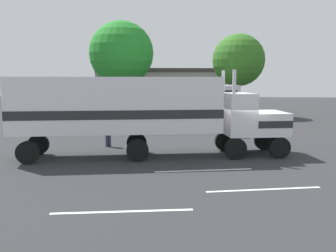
# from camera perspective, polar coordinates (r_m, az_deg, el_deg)

# --- Properties ---
(ground_plane) EXTENTS (120.00, 120.00, 0.00)m
(ground_plane) POSITION_cam_1_polar(r_m,az_deg,el_deg) (20.45, 11.07, -4.36)
(ground_plane) COLOR #2D2D30
(lane_stripe_near) EXTENTS (4.34, 1.03, 0.01)m
(lane_stripe_near) POSITION_cam_1_polar(r_m,az_deg,el_deg) (16.88, 5.46, -6.74)
(lane_stripe_near) COLOR silver
(lane_stripe_near) RESTS_ON ground_plane
(lane_stripe_mid) EXTENTS (4.34, 1.06, 0.01)m
(lane_stripe_mid) POSITION_cam_1_polar(r_m,az_deg,el_deg) (14.48, 14.41, -9.34)
(lane_stripe_mid) COLOR silver
(lane_stripe_mid) RESTS_ON ground_plane
(lane_stripe_far) EXTENTS (4.37, 0.82, 0.01)m
(lane_stripe_far) POSITION_cam_1_polar(r_m,az_deg,el_deg) (11.94, -6.95, -12.80)
(lane_stripe_far) COLOR silver
(lane_stripe_far) RESTS_ON ground_plane
(semi_truck) EXTENTS (14.38, 5.05, 4.50)m
(semi_truck) POSITION_cam_1_polar(r_m,az_deg,el_deg) (19.36, -4.45, 2.66)
(semi_truck) COLOR white
(semi_truck) RESTS_ON ground_plane
(person_bystander) EXTENTS (0.37, 0.47, 1.63)m
(person_bystander) POSITION_cam_1_polar(r_m,az_deg,el_deg) (22.63, -9.10, -0.88)
(person_bystander) COLOR #2D3347
(person_bystander) RESTS_ON ground_plane
(parked_bus) EXTENTS (11.29, 5.28, 3.40)m
(parked_bus) POSITION_cam_1_polar(r_m,az_deg,el_deg) (33.93, 1.49, 3.93)
(parked_bus) COLOR silver
(parked_bus) RESTS_ON ground_plane
(parked_car) EXTENTS (4.50, 2.05, 1.57)m
(parked_car) POSITION_cam_1_polar(r_m,az_deg,el_deg) (31.39, -15.79, 1.07)
(parked_car) COLOR #B7B7BC
(parked_car) RESTS_ON ground_plane
(tree_left) EXTENTS (6.91, 6.91, 10.14)m
(tree_left) POSITION_cam_1_polar(r_m,az_deg,el_deg) (41.31, -7.08, 10.90)
(tree_left) COLOR brown
(tree_left) RESTS_ON ground_plane
(tree_center) EXTENTS (5.52, 5.52, 8.70)m
(tree_center) POSITION_cam_1_polar(r_m,az_deg,el_deg) (40.92, 10.68, 9.81)
(tree_center) COLOR brown
(tree_center) RESTS_ON ground_plane
(building_backdrop) EXTENTS (18.82, 9.08, 5.26)m
(building_backdrop) POSITION_cam_1_polar(r_m,az_deg,el_deg) (49.41, -0.22, 5.92)
(building_backdrop) COLOR #9E938C
(building_backdrop) RESTS_ON ground_plane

